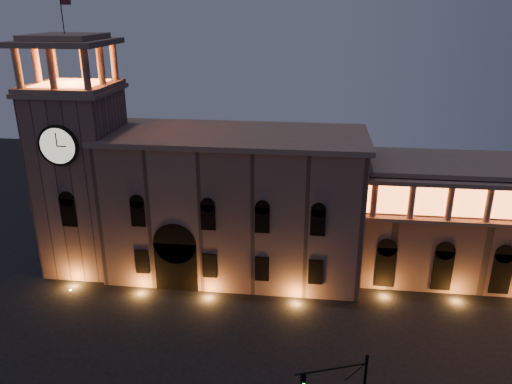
% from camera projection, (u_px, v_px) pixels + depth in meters
% --- Properties ---
extents(government_building, '(30.80, 12.80, 17.60)m').
position_uv_depth(government_building, '(234.00, 204.00, 60.36)').
color(government_building, '#7A5950').
rests_on(government_building, ground).
extents(clock_tower, '(9.80, 9.80, 32.40)m').
position_uv_depth(clock_tower, '(82.00, 172.00, 60.25)').
color(clock_tower, '#7A5950').
rests_on(clock_tower, ground).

